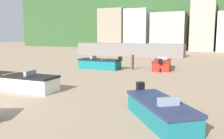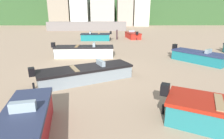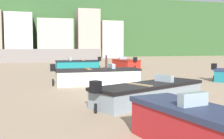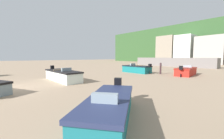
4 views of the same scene
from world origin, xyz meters
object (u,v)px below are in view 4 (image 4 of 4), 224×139
(boat_white_3, at_px, (63,75))
(boat_teal_8, at_px, (136,69))
(boat_red_5, at_px, (186,71))
(mooring_post_near_water, at_px, (160,69))
(boat_teal_4, at_px, (109,108))

(boat_white_3, height_order, boat_teal_8, boat_teal_8)
(boat_white_3, height_order, boat_red_5, boat_white_3)
(boat_white_3, relative_size, boat_teal_8, 1.22)
(mooring_post_near_water, bearing_deg, boat_white_3, -106.15)
(boat_red_5, height_order, mooring_post_near_water, mooring_post_near_water)
(boat_teal_8, bearing_deg, mooring_post_near_water, -73.43)
(boat_white_3, xyz_separation_m, boat_red_5, (5.58, 12.17, -0.03))
(boat_red_5, xyz_separation_m, mooring_post_near_water, (-2.44, -1.31, 0.24))
(boat_white_3, xyz_separation_m, boat_teal_4, (8.78, -1.85, -0.05))
(boat_red_5, xyz_separation_m, boat_teal_8, (-5.43, -2.22, 0.04))
(boat_teal_8, distance_m, mooring_post_near_water, 3.13)
(boat_red_5, relative_size, mooring_post_near_water, 3.12)
(mooring_post_near_water, bearing_deg, boat_teal_4, -66.10)
(boat_teal_4, bearing_deg, boat_teal_8, -92.81)
(boat_white_3, height_order, boat_teal_4, boat_white_3)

